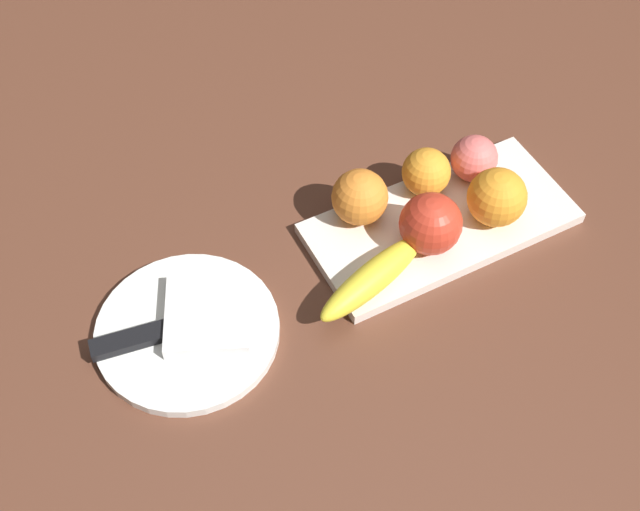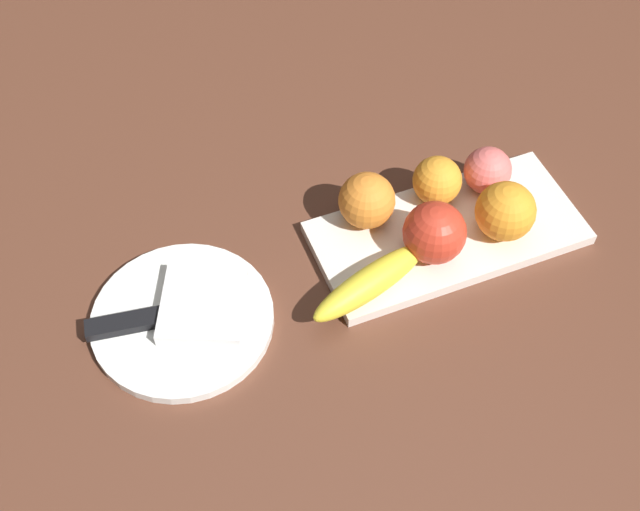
{
  "view_description": "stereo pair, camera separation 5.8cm",
  "coord_description": "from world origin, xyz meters",
  "px_view_note": "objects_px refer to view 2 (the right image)",
  "views": [
    {
      "loc": [
        -0.4,
        -0.5,
        0.81
      ],
      "look_at": [
        -0.13,
        0.01,
        0.05
      ],
      "focal_mm": 45.6,
      "sensor_mm": 36.0,
      "label": 1
    },
    {
      "loc": [
        -0.34,
        -0.53,
        0.81
      ],
      "look_at": [
        -0.13,
        0.01,
        0.05
      ],
      "focal_mm": 45.6,
      "sensor_mm": 36.0,
      "label": 2
    }
  ],
  "objects_px": {
    "orange_center": "(437,181)",
    "peach": "(488,170)",
    "dinner_plate": "(183,319)",
    "banana": "(370,282)",
    "knife": "(139,321)",
    "orange_near_apple": "(505,211)",
    "folded_napkin": "(203,305)",
    "fruit_tray": "(447,233)",
    "apple": "(435,233)",
    "orange_near_banana": "(367,200)"
  },
  "relations": [
    {
      "from": "orange_center",
      "to": "peach",
      "type": "bearing_deg",
      "value": -6.39
    },
    {
      "from": "dinner_plate",
      "to": "orange_center",
      "type": "bearing_deg",
      "value": 8.75
    },
    {
      "from": "peach",
      "to": "dinner_plate",
      "type": "distance_m",
      "value": 0.43
    },
    {
      "from": "banana",
      "to": "knife",
      "type": "distance_m",
      "value": 0.27
    },
    {
      "from": "peach",
      "to": "banana",
      "type": "bearing_deg",
      "value": -154.81
    },
    {
      "from": "orange_near_apple",
      "to": "folded_napkin",
      "type": "bearing_deg",
      "value": 176.09
    },
    {
      "from": "fruit_tray",
      "to": "peach",
      "type": "bearing_deg",
      "value": 31.52
    },
    {
      "from": "fruit_tray",
      "to": "orange_center",
      "type": "height_order",
      "value": "orange_center"
    },
    {
      "from": "apple",
      "to": "banana",
      "type": "xyz_separation_m",
      "value": [
        -0.09,
        -0.03,
        -0.02
      ]
    },
    {
      "from": "folded_napkin",
      "to": "knife",
      "type": "xyz_separation_m",
      "value": [
        -0.08,
        0.01,
        -0.0
      ]
    },
    {
      "from": "fruit_tray",
      "to": "orange_near_banana",
      "type": "distance_m",
      "value": 0.11
    },
    {
      "from": "banana",
      "to": "orange_near_apple",
      "type": "relative_size",
      "value": 2.26
    },
    {
      "from": "fruit_tray",
      "to": "apple",
      "type": "height_order",
      "value": "apple"
    },
    {
      "from": "apple",
      "to": "knife",
      "type": "bearing_deg",
      "value": 174.74
    },
    {
      "from": "orange_near_banana",
      "to": "apple",
      "type": "bearing_deg",
      "value": -55.71
    },
    {
      "from": "orange_near_banana",
      "to": "folded_napkin",
      "type": "bearing_deg",
      "value": -166.84
    },
    {
      "from": "apple",
      "to": "knife",
      "type": "relative_size",
      "value": 0.42
    },
    {
      "from": "dinner_plate",
      "to": "knife",
      "type": "distance_m",
      "value": 0.05
    },
    {
      "from": "apple",
      "to": "knife",
      "type": "xyz_separation_m",
      "value": [
        -0.36,
        0.03,
        -0.04
      ]
    },
    {
      "from": "dinner_plate",
      "to": "fruit_tray",
      "type": "bearing_deg",
      "value": 0.0
    },
    {
      "from": "banana",
      "to": "orange_center",
      "type": "height_order",
      "value": "orange_center"
    },
    {
      "from": "dinner_plate",
      "to": "orange_near_apple",
      "type": "bearing_deg",
      "value": -3.66
    },
    {
      "from": "apple",
      "to": "peach",
      "type": "distance_m",
      "value": 0.13
    },
    {
      "from": "fruit_tray",
      "to": "orange_near_apple",
      "type": "relative_size",
      "value": 4.52
    },
    {
      "from": "fruit_tray",
      "to": "banana",
      "type": "distance_m",
      "value": 0.14
    },
    {
      "from": "apple",
      "to": "orange_near_apple",
      "type": "relative_size",
      "value": 1.03
    },
    {
      "from": "peach",
      "to": "folded_napkin",
      "type": "distance_m",
      "value": 0.4
    },
    {
      "from": "orange_center",
      "to": "folded_napkin",
      "type": "distance_m",
      "value": 0.33
    },
    {
      "from": "fruit_tray",
      "to": "folded_napkin",
      "type": "bearing_deg",
      "value": -180.0
    },
    {
      "from": "folded_napkin",
      "to": "knife",
      "type": "distance_m",
      "value": 0.08
    },
    {
      "from": "apple",
      "to": "orange_near_apple",
      "type": "xyz_separation_m",
      "value": [
        0.1,
        -0.0,
        -0.0
      ]
    },
    {
      "from": "peach",
      "to": "apple",
      "type": "bearing_deg",
      "value": -147.47
    },
    {
      "from": "fruit_tray",
      "to": "knife",
      "type": "bearing_deg",
      "value": 178.81
    },
    {
      "from": "dinner_plate",
      "to": "folded_napkin",
      "type": "xyz_separation_m",
      "value": [
        0.03,
        0.0,
        0.02
      ]
    },
    {
      "from": "fruit_tray",
      "to": "dinner_plate",
      "type": "xyz_separation_m",
      "value": [
        -0.35,
        -0.0,
        -0.0
      ]
    },
    {
      "from": "banana",
      "to": "folded_napkin",
      "type": "bearing_deg",
      "value": 148.52
    },
    {
      "from": "peach",
      "to": "dinner_plate",
      "type": "height_order",
      "value": "peach"
    },
    {
      "from": "apple",
      "to": "dinner_plate",
      "type": "distance_m",
      "value": 0.31
    },
    {
      "from": "banana",
      "to": "dinner_plate",
      "type": "xyz_separation_m",
      "value": [
        -0.22,
        0.05,
        -0.03
      ]
    },
    {
      "from": "banana",
      "to": "peach",
      "type": "bearing_deg",
      "value": 8.44
    },
    {
      "from": "knife",
      "to": "fruit_tray",
      "type": "bearing_deg",
      "value": 7.3
    },
    {
      "from": "fruit_tray",
      "to": "peach",
      "type": "relative_size",
      "value": 5.49
    },
    {
      "from": "orange_near_apple",
      "to": "knife",
      "type": "xyz_separation_m",
      "value": [
        -0.45,
        0.03,
        -0.04
      ]
    },
    {
      "from": "apple",
      "to": "orange_near_banana",
      "type": "xyz_separation_m",
      "value": [
        -0.05,
        0.08,
        -0.0
      ]
    },
    {
      "from": "peach",
      "to": "dinner_plate",
      "type": "relative_size",
      "value": 0.29
    },
    {
      "from": "orange_center",
      "to": "orange_near_apple",
      "type": "bearing_deg",
      "value": -57.26
    },
    {
      "from": "orange_center",
      "to": "fruit_tray",
      "type": "bearing_deg",
      "value": -98.53
    },
    {
      "from": "fruit_tray",
      "to": "orange_near_banana",
      "type": "relative_size",
      "value": 4.73
    },
    {
      "from": "orange_near_banana",
      "to": "dinner_plate",
      "type": "xyz_separation_m",
      "value": [
        -0.26,
        -0.05,
        -0.04
      ]
    },
    {
      "from": "fruit_tray",
      "to": "dinner_plate",
      "type": "bearing_deg",
      "value": -180.0
    }
  ]
}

